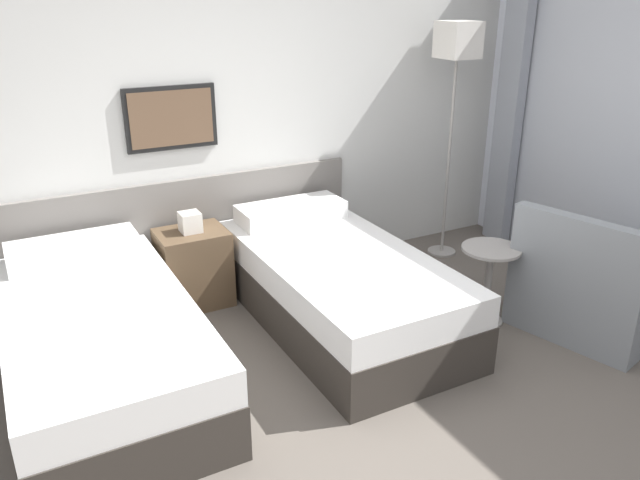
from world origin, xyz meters
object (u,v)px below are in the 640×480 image
(nightstand, at_px, (194,266))
(side_table, at_px, (489,271))
(floor_lamp, at_px, (457,55))
(bed_near_window, at_px, (338,286))
(bed_near_door, at_px, (101,343))
(armchair, at_px, (590,290))

(nightstand, distance_m, side_table, 2.07)
(floor_lamp, bearing_deg, bed_near_window, -156.19)
(bed_near_window, relative_size, nightstand, 2.81)
(bed_near_window, bearing_deg, nightstand, 136.89)
(bed_near_door, xyz_separation_m, floor_lamp, (2.97, 0.62, 1.40))
(floor_lamp, bearing_deg, side_table, -114.95)
(bed_near_door, xyz_separation_m, armchair, (2.99, -0.88, 0.02))
(nightstand, height_order, floor_lamp, floor_lamp)
(side_table, bearing_deg, floor_lamp, 65.05)
(bed_near_door, relative_size, floor_lamp, 1.02)
(armchair, bearing_deg, nightstand, 39.37)
(nightstand, bearing_deg, armchair, -36.19)
(side_table, bearing_deg, bed_near_door, 168.75)
(bed_near_door, xyz_separation_m, nightstand, (0.78, 0.73, 0.02))
(floor_lamp, bearing_deg, bed_near_door, -168.20)
(bed_near_window, distance_m, armchair, 1.68)
(side_table, distance_m, armchair, 0.67)
(bed_near_door, bearing_deg, nightstand, 43.11)
(nightstand, relative_size, armchair, 0.69)
(nightstand, xyz_separation_m, side_table, (1.67, -1.22, 0.09))
(bed_near_door, distance_m, bed_near_window, 1.56)
(bed_near_door, bearing_deg, side_table, -11.25)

